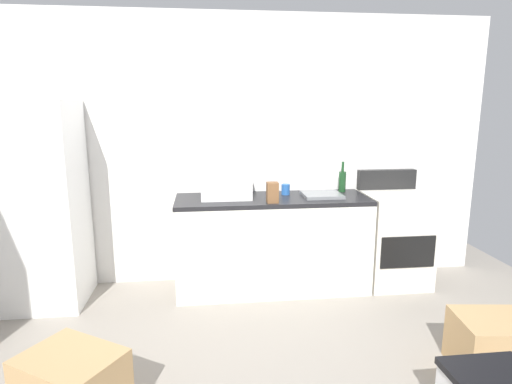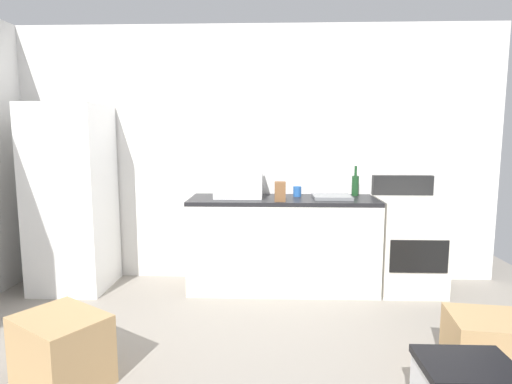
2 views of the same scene
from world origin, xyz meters
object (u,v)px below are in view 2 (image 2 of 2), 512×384
at_px(microwave, 239,183).
at_px(cardboard_box_large, 494,347).
at_px(cardboard_box_medium, 62,350).
at_px(stove_oven, 408,243).
at_px(coffee_mug, 297,191).
at_px(wine_bottle, 355,185).
at_px(knife_block, 280,191).
at_px(refrigerator, 72,198).

distance_m(microwave, cardboard_box_large, 2.45).
bearing_deg(cardboard_box_medium, stove_oven, 33.06).
bearing_deg(coffee_mug, cardboard_box_medium, -130.18).
relative_size(microwave, wine_bottle, 1.53).
height_order(stove_oven, wine_bottle, wine_bottle).
relative_size(wine_bottle, knife_block, 1.67).
bearing_deg(wine_bottle, cardboard_box_large, -72.04).
bearing_deg(knife_block, cardboard_box_medium, -132.10).
bearing_deg(cardboard_box_large, coffee_mug, 125.04).
xyz_separation_m(stove_oven, wine_bottle, (-0.49, 0.18, 0.54)).
height_order(wine_bottle, coffee_mug, wine_bottle).
xyz_separation_m(wine_bottle, cardboard_box_medium, (-2.10, -1.87, -0.79)).
height_order(refrigerator, stove_oven, refrigerator).
xyz_separation_m(refrigerator, cardboard_box_large, (3.33, -1.45, -0.71)).
bearing_deg(cardboard_box_medium, microwave, 61.37).
relative_size(coffee_mug, cardboard_box_large, 0.19).
bearing_deg(cardboard_box_medium, coffee_mug, 49.82).
bearing_deg(stove_oven, cardboard_box_medium, -146.94).
xyz_separation_m(microwave, cardboard_box_medium, (-0.94, -1.72, -0.82)).
height_order(wine_bottle, knife_block, wine_bottle).
distance_m(coffee_mug, cardboard_box_medium, 2.46).
relative_size(stove_oven, coffee_mug, 11.00).
distance_m(knife_block, cardboard_box_medium, 2.14).
xyz_separation_m(coffee_mug, cardboard_box_large, (1.13, -1.61, -0.76)).
distance_m(wine_bottle, cardboard_box_large, 1.96).
xyz_separation_m(stove_oven, microwave, (-1.65, 0.04, 0.57)).
distance_m(refrigerator, wine_bottle, 2.79).
height_order(microwave, wine_bottle, wine_bottle).
bearing_deg(microwave, stove_oven, -1.22).
bearing_deg(knife_block, microwave, 149.00).
relative_size(microwave, knife_block, 2.56).
bearing_deg(coffee_mug, cardboard_box_large, -54.96).
xyz_separation_m(microwave, wine_bottle, (1.16, 0.15, -0.03)).
distance_m(stove_oven, cardboard_box_large, 1.53).
xyz_separation_m(stove_oven, knife_block, (-1.25, -0.20, 0.52)).
height_order(stove_oven, knife_block, stove_oven).
relative_size(refrigerator, wine_bottle, 5.98).
bearing_deg(stove_oven, wine_bottle, 159.39).
height_order(knife_block, cardboard_box_large, knife_block).
relative_size(refrigerator, knife_block, 9.97).
height_order(coffee_mug, cardboard_box_large, coffee_mug).
relative_size(stove_oven, cardboard_box_medium, 2.13).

